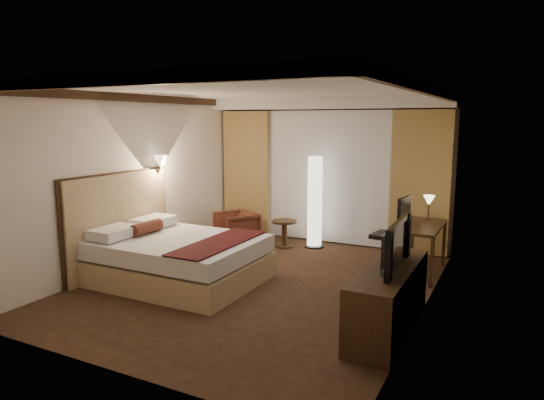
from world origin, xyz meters
The scene contains 21 objects.
floor centered at (0.00, 0.00, 0.00)m, with size 4.50×5.50×0.01m, color #321C13.
ceiling centered at (0.00, 0.00, 2.70)m, with size 4.50×5.50×0.01m, color white.
back_wall centered at (0.00, 2.75, 1.35)m, with size 4.50×0.02×2.70m, color beige.
left_wall centered at (-2.25, 0.00, 1.35)m, with size 0.02×5.50×2.70m, color beige.
right_wall centered at (2.25, 0.00, 1.35)m, with size 0.02×5.50×2.70m, color beige.
crown_molding centered at (0.00, 0.00, 2.64)m, with size 4.50×5.50×0.12m, color black, non-canonical shape.
soffit centered at (0.00, 2.50, 2.60)m, with size 4.50×0.50×0.20m, color white.
curtain_sheer centered at (0.00, 2.67, 1.25)m, with size 2.48×0.04×2.45m, color silver.
curtain_left_drape centered at (-1.70, 2.61, 1.25)m, with size 1.00×0.14×2.45m, color #A38B4A.
curtain_right_drape centered at (1.70, 2.61, 1.25)m, with size 1.00×0.14×2.45m, color #A38B4A.
wall_sconce centered at (-2.09, 0.46, 1.62)m, with size 0.24×0.24×0.24m, color white, non-canonical shape.
bed centered at (-1.07, -0.41, 0.33)m, with size 2.23×1.74×0.65m, color white, non-canonical shape.
headboard centered at (-2.20, -0.41, 0.75)m, with size 0.12×2.04×1.50m, color #A4805F, non-canonical shape.
armchair centered at (-1.39, 1.67, 0.35)m, with size 0.68×0.63×0.70m, color #491E16.
side_table centered at (-0.56, 1.99, 0.25)m, with size 0.45×0.45×0.50m, color black, non-canonical shape.
floor_lamp centered at (-0.07, 2.23, 0.84)m, with size 0.35×0.35×1.68m, color white, non-canonical shape.
desk centered at (1.95, 1.54, 0.38)m, with size 0.55×1.28×0.75m, color black, non-canonical shape.
desk_lamp centered at (1.95, 2.03, 0.92)m, with size 0.18×0.18×0.34m, color #FFD899, non-canonical shape.
office_chair centered at (1.47, 1.49, 0.59)m, with size 0.56×0.56×1.17m, color black, non-canonical shape.
dresser centered at (2.00, -0.68, 0.36)m, with size 0.50×1.84×0.72m, color black, non-canonical shape.
television centered at (1.97, -0.68, 1.04)m, with size 1.13×0.65×0.15m, color black.
Camera 1 is at (3.17, -5.80, 2.30)m, focal length 32.00 mm.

